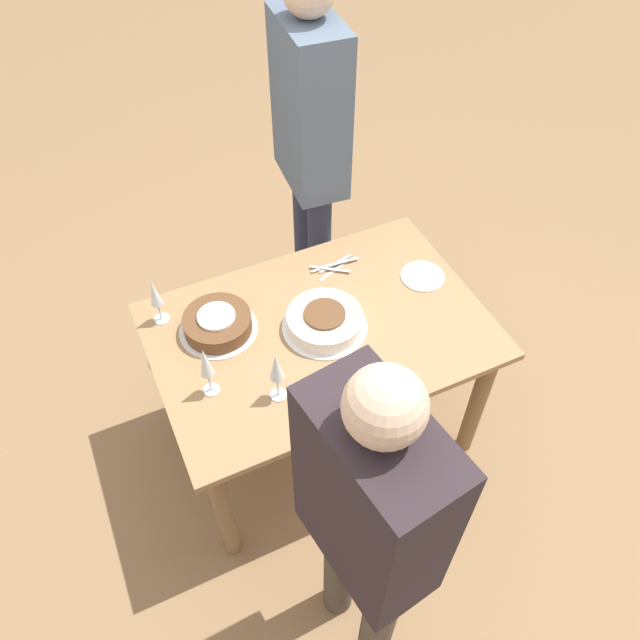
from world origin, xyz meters
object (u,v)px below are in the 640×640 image
object	(u,v)px
cake_center_white	(324,321)
cake_front_chocolate	(218,323)
person_cutting	(311,137)
person_watching	(369,521)
wine_glass_far	(206,364)
wine_glass_near	(276,369)
wine_glass_extra	(155,295)

from	to	relation	value
cake_center_white	cake_front_chocolate	xyz separation A→B (m)	(0.37, -0.16, 0.00)
person_cutting	person_watching	bearing A→B (deg)	-14.33
wine_glass_far	person_cutting	size ratio (longest dim) A/B	0.13
cake_center_white	wine_glass_near	distance (m)	0.37
wine_glass_near	wine_glass_extra	xyz separation A→B (m)	(0.27, -0.51, -0.02)
cake_center_white	cake_front_chocolate	world-z (taller)	cake_front_chocolate
wine_glass_extra	person_cutting	size ratio (longest dim) A/B	0.12
wine_glass_extra	person_watching	size ratio (longest dim) A/B	0.13
wine_glass_extra	person_watching	distance (m)	1.17
cake_center_white	wine_glass_far	world-z (taller)	wine_glass_far
wine_glass_near	person_watching	distance (m)	0.62
person_watching	wine_glass_far	bearing A→B (deg)	8.43
cake_front_chocolate	wine_glass_far	bearing A→B (deg)	65.98
cake_front_chocolate	wine_glass_near	distance (m)	0.40
wine_glass_near	wine_glass_far	distance (m)	0.24
cake_front_chocolate	wine_glass_far	world-z (taller)	wine_glass_far
cake_front_chocolate	wine_glass_near	bearing A→B (deg)	103.90
wine_glass_near	wine_glass_far	bearing A→B (deg)	-29.99
person_cutting	wine_glass_extra	bearing A→B (deg)	-57.99
wine_glass_extra	person_cutting	world-z (taller)	person_cutting
wine_glass_far	cake_front_chocolate	bearing A→B (deg)	-114.02
cake_front_chocolate	person_watching	world-z (taller)	person_watching
wine_glass_far	person_watching	world-z (taller)	person_watching
wine_glass_far	person_cutting	bearing A→B (deg)	-132.71
cake_center_white	person_cutting	distance (m)	0.83
cake_center_white	person_watching	size ratio (longest dim) A/B	0.21
cake_front_chocolate	wine_glass_far	size ratio (longest dim) A/B	1.30
cake_front_chocolate	wine_glass_extra	bearing A→B (deg)	-38.03
wine_glass_near	wine_glass_far	xyz separation A→B (m)	(0.21, -0.12, -0.00)
cake_front_chocolate	cake_center_white	bearing A→B (deg)	157.08
cake_center_white	wine_glass_extra	size ratio (longest dim) A/B	1.56
cake_center_white	wine_glass_extra	bearing A→B (deg)	-28.42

